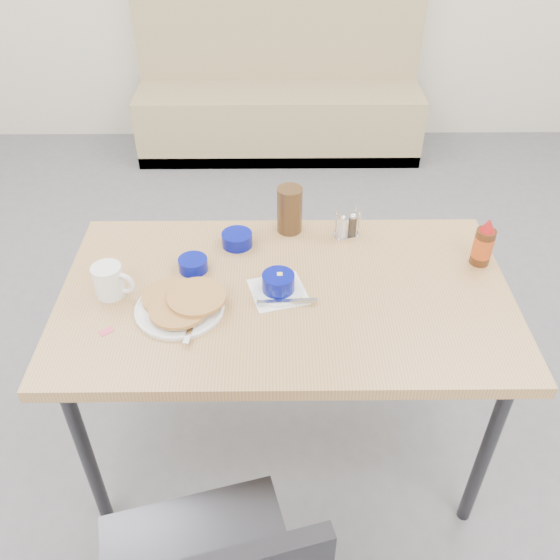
{
  "coord_description": "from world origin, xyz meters",
  "views": [
    {
      "loc": [
        -0.03,
        -1.16,
        1.94
      ],
      "look_at": [
        -0.02,
        0.23,
        0.82
      ],
      "focal_mm": 38.0,
      "sensor_mm": 36.0,
      "label": 1
    }
  ],
  "objects_px": {
    "creamer_bowl": "(237,239)",
    "syrup_bottle": "(483,244)",
    "butter_bowl": "(193,264)",
    "amber_tumbler": "(290,210)",
    "grits_setting": "(278,285)",
    "dining_table": "(286,306)",
    "condiment_caddy": "(347,227)",
    "booth_bench": "(279,100)",
    "pancake_plate": "(181,305)",
    "coffee_mug": "(110,281)"
  },
  "relations": [
    {
      "from": "dining_table",
      "to": "coffee_mug",
      "type": "distance_m",
      "value": 0.55
    },
    {
      "from": "butter_bowl",
      "to": "amber_tumbler",
      "type": "relative_size",
      "value": 0.57
    },
    {
      "from": "coffee_mug",
      "to": "amber_tumbler",
      "type": "height_order",
      "value": "amber_tumbler"
    },
    {
      "from": "pancake_plate",
      "to": "butter_bowl",
      "type": "distance_m",
      "value": 0.19
    },
    {
      "from": "booth_bench",
      "to": "creamer_bowl",
      "type": "bearing_deg",
      "value": -94.06
    },
    {
      "from": "booth_bench",
      "to": "pancake_plate",
      "type": "height_order",
      "value": "booth_bench"
    },
    {
      "from": "butter_bowl",
      "to": "syrup_bottle",
      "type": "xyz_separation_m",
      "value": [
        0.94,
        0.03,
        0.05
      ]
    },
    {
      "from": "condiment_caddy",
      "to": "dining_table",
      "type": "bearing_deg",
      "value": -143.55
    },
    {
      "from": "grits_setting",
      "to": "amber_tumbler",
      "type": "xyz_separation_m",
      "value": [
        0.04,
        0.34,
        0.05
      ]
    },
    {
      "from": "amber_tumbler",
      "to": "coffee_mug",
      "type": "bearing_deg",
      "value": -147.87
    },
    {
      "from": "condiment_caddy",
      "to": "syrup_bottle",
      "type": "bearing_deg",
      "value": -38.62
    },
    {
      "from": "pancake_plate",
      "to": "condiment_caddy",
      "type": "height_order",
      "value": "condiment_caddy"
    },
    {
      "from": "creamer_bowl",
      "to": "amber_tumbler",
      "type": "distance_m",
      "value": 0.21
    },
    {
      "from": "dining_table",
      "to": "butter_bowl",
      "type": "xyz_separation_m",
      "value": [
        -0.3,
        0.11,
        0.08
      ]
    },
    {
      "from": "creamer_bowl",
      "to": "coffee_mug",
      "type": "bearing_deg",
      "value": -145.44
    },
    {
      "from": "booth_bench",
      "to": "butter_bowl",
      "type": "height_order",
      "value": "booth_bench"
    },
    {
      "from": "grits_setting",
      "to": "dining_table",
      "type": "bearing_deg",
      "value": 12.34
    },
    {
      "from": "dining_table",
      "to": "condiment_caddy",
      "type": "bearing_deg",
      "value": 54.22
    },
    {
      "from": "dining_table",
      "to": "syrup_bottle",
      "type": "distance_m",
      "value": 0.67
    },
    {
      "from": "coffee_mug",
      "to": "syrup_bottle",
      "type": "distance_m",
      "value": 1.18
    },
    {
      "from": "dining_table",
      "to": "amber_tumbler",
      "type": "bearing_deg",
      "value": 86.87
    },
    {
      "from": "pancake_plate",
      "to": "butter_bowl",
      "type": "bearing_deg",
      "value": 85.29
    },
    {
      "from": "coffee_mug",
      "to": "creamer_bowl",
      "type": "xyz_separation_m",
      "value": [
        0.37,
        0.26,
        -0.03
      ]
    },
    {
      "from": "booth_bench",
      "to": "coffee_mug",
      "type": "height_order",
      "value": "booth_bench"
    },
    {
      "from": "coffee_mug",
      "to": "butter_bowl",
      "type": "relative_size",
      "value": 1.4
    },
    {
      "from": "grits_setting",
      "to": "condiment_caddy",
      "type": "xyz_separation_m",
      "value": [
        0.24,
        0.31,
        0.01
      ]
    },
    {
      "from": "booth_bench",
      "to": "grits_setting",
      "type": "distance_m",
      "value": 2.58
    },
    {
      "from": "dining_table",
      "to": "condiment_caddy",
      "type": "relative_size",
      "value": 13.74
    },
    {
      "from": "dining_table",
      "to": "pancake_plate",
      "type": "bearing_deg",
      "value": -165.48
    },
    {
      "from": "grits_setting",
      "to": "syrup_bottle",
      "type": "height_order",
      "value": "syrup_bottle"
    },
    {
      "from": "pancake_plate",
      "to": "grits_setting",
      "type": "xyz_separation_m",
      "value": [
        0.29,
        0.08,
        0.01
      ]
    },
    {
      "from": "coffee_mug",
      "to": "grits_setting",
      "type": "xyz_separation_m",
      "value": [
        0.51,
        0.0,
        -0.02
      ]
    },
    {
      "from": "creamer_bowl",
      "to": "syrup_bottle",
      "type": "relative_size",
      "value": 0.62
    },
    {
      "from": "creamer_bowl",
      "to": "syrup_bottle",
      "type": "bearing_deg",
      "value": -7.6
    },
    {
      "from": "amber_tumbler",
      "to": "condiment_caddy",
      "type": "relative_size",
      "value": 1.64
    },
    {
      "from": "booth_bench",
      "to": "pancake_plate",
      "type": "distance_m",
      "value": 2.67
    },
    {
      "from": "pancake_plate",
      "to": "amber_tumbler",
      "type": "relative_size",
      "value": 1.75
    },
    {
      "from": "coffee_mug",
      "to": "condiment_caddy",
      "type": "bearing_deg",
      "value": 22.4
    },
    {
      "from": "coffee_mug",
      "to": "creamer_bowl",
      "type": "relative_size",
      "value": 1.27
    },
    {
      "from": "butter_bowl",
      "to": "booth_bench",
      "type": "bearing_deg",
      "value": 82.99
    },
    {
      "from": "condiment_caddy",
      "to": "syrup_bottle",
      "type": "relative_size",
      "value": 0.6
    },
    {
      "from": "dining_table",
      "to": "grits_setting",
      "type": "relative_size",
      "value": 6.43
    },
    {
      "from": "creamer_bowl",
      "to": "butter_bowl",
      "type": "xyz_separation_m",
      "value": [
        -0.14,
        -0.14,
        -0.0
      ]
    },
    {
      "from": "coffee_mug",
      "to": "syrup_bottle",
      "type": "height_order",
      "value": "syrup_bottle"
    },
    {
      "from": "creamer_bowl",
      "to": "syrup_bottle",
      "type": "height_order",
      "value": "syrup_bottle"
    },
    {
      "from": "coffee_mug",
      "to": "butter_bowl",
      "type": "distance_m",
      "value": 0.27
    },
    {
      "from": "butter_bowl",
      "to": "coffee_mug",
      "type": "bearing_deg",
      "value": -153.07
    },
    {
      "from": "dining_table",
      "to": "butter_bowl",
      "type": "distance_m",
      "value": 0.33
    },
    {
      "from": "dining_table",
      "to": "condiment_caddy",
      "type": "height_order",
      "value": "condiment_caddy"
    },
    {
      "from": "booth_bench",
      "to": "grits_setting",
      "type": "relative_size",
      "value": 8.73
    }
  ]
}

